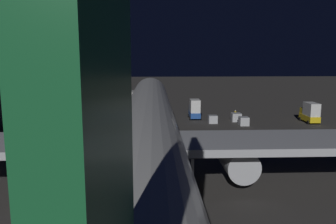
{
  "coord_description": "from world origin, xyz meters",
  "views": [
    {
      "loc": [
        -0.71,
        42.96,
        12.88
      ],
      "look_at": [
        -3.0,
        -12.7,
        3.5
      ],
      "focal_mm": 36.4,
      "sensor_mm": 36.0,
      "label": 1
    }
  ],
  "objects_px": {
    "apron_floodlight_mast": "(14,68)",
    "ground_crew_by_belt_loader": "(171,116)",
    "jet_bridge": "(87,101)",
    "catering_truck": "(195,109)",
    "airliner_at_gate": "(147,132)",
    "cargo_truck_aft": "(310,113)",
    "baggage_container_near_belt": "(244,121)",
    "traffic_cone_nose_starboard": "(139,120)",
    "baggage_container_spare": "(236,117)",
    "baggage_container_mid_row": "(213,119)",
    "traffic_cone_nose_port": "(162,120)",
    "ground_crew_marshaller_fwd": "(235,114)"
  },
  "relations": [
    {
      "from": "airliner_at_gate",
      "to": "baggage_container_mid_row",
      "type": "relative_size",
      "value": 42.88
    },
    {
      "from": "apron_floodlight_mast",
      "to": "airliner_at_gate",
      "type": "bearing_deg",
      "value": 127.23
    },
    {
      "from": "ground_crew_marshaller_fwd",
      "to": "airliner_at_gate",
      "type": "bearing_deg",
      "value": 64.35
    },
    {
      "from": "cargo_truck_aft",
      "to": "apron_floodlight_mast",
      "type": "bearing_deg",
      "value": -2.49
    },
    {
      "from": "jet_bridge",
      "to": "baggage_container_near_belt",
      "type": "relative_size",
      "value": 9.8
    },
    {
      "from": "ground_crew_marshaller_fwd",
      "to": "traffic_cone_nose_port",
      "type": "relative_size",
      "value": 3.11
    },
    {
      "from": "baggage_container_mid_row",
      "to": "ground_crew_marshaller_fwd",
      "type": "relative_size",
      "value": 0.95
    },
    {
      "from": "baggage_container_mid_row",
      "to": "traffic_cone_nose_port",
      "type": "distance_m",
      "value": 9.97
    },
    {
      "from": "airliner_at_gate",
      "to": "cargo_truck_aft",
      "type": "relative_size",
      "value": 13.67
    },
    {
      "from": "cargo_truck_aft",
      "to": "traffic_cone_nose_port",
      "type": "bearing_deg",
      "value": -5.15
    },
    {
      "from": "baggage_container_spare",
      "to": "ground_crew_marshaller_fwd",
      "type": "relative_size",
      "value": 1.08
    },
    {
      "from": "cargo_truck_aft",
      "to": "traffic_cone_nose_port",
      "type": "xyz_separation_m",
      "value": [
        28.4,
        -2.56,
        -1.66
      ]
    },
    {
      "from": "catering_truck",
      "to": "traffic_cone_nose_starboard",
      "type": "bearing_deg",
      "value": 11.35
    },
    {
      "from": "baggage_container_spare",
      "to": "catering_truck",
      "type": "bearing_deg",
      "value": -21.02
    },
    {
      "from": "jet_bridge",
      "to": "catering_truck",
      "type": "height_order",
      "value": "jet_bridge"
    },
    {
      "from": "apron_floodlight_mast",
      "to": "baggage_container_mid_row",
      "type": "height_order",
      "value": "apron_floodlight_mast"
    },
    {
      "from": "airliner_at_gate",
      "to": "traffic_cone_nose_starboard",
      "type": "bearing_deg",
      "value": -86.26
    },
    {
      "from": "ground_crew_by_belt_loader",
      "to": "baggage_container_near_belt",
      "type": "bearing_deg",
      "value": 161.07
    },
    {
      "from": "baggage_container_mid_row",
      "to": "traffic_cone_nose_port",
      "type": "xyz_separation_m",
      "value": [
        9.67,
        -2.4,
        -0.48
      ]
    },
    {
      "from": "traffic_cone_nose_port",
      "to": "ground_crew_by_belt_loader",
      "type": "bearing_deg",
      "value": 176.02
    },
    {
      "from": "airliner_at_gate",
      "to": "cargo_truck_aft",
      "type": "xyz_separation_m",
      "value": [
        -30.6,
        -31.12,
        -3.62
      ]
    },
    {
      "from": "baggage_container_near_belt",
      "to": "baggage_container_mid_row",
      "type": "relative_size",
      "value": 1.11
    },
    {
      "from": "baggage_container_near_belt",
      "to": "traffic_cone_nose_starboard",
      "type": "height_order",
      "value": "baggage_container_near_belt"
    },
    {
      "from": "jet_bridge",
      "to": "traffic_cone_nose_starboard",
      "type": "relative_size",
      "value": 32.28
    },
    {
      "from": "baggage_container_near_belt",
      "to": "catering_truck",
      "type": "bearing_deg",
      "value": -39.57
    },
    {
      "from": "jet_bridge",
      "to": "baggage_container_spare",
      "type": "bearing_deg",
      "value": -156.51
    },
    {
      "from": "ground_crew_marshaller_fwd",
      "to": "baggage_container_spare",
      "type": "bearing_deg",
      "value": 79.52
    },
    {
      "from": "apron_floodlight_mast",
      "to": "baggage_container_near_belt",
      "type": "xyz_separation_m",
      "value": [
        -42.73,
        4.52,
        -9.71
      ]
    },
    {
      "from": "catering_truck",
      "to": "ground_crew_by_belt_loader",
      "type": "bearing_deg",
      "value": 25.98
    },
    {
      "from": "jet_bridge",
      "to": "traffic_cone_nose_port",
      "type": "distance_m",
      "value": 18.04
    },
    {
      "from": "jet_bridge",
      "to": "apron_floodlight_mast",
      "type": "distance_m",
      "value": 20.44
    },
    {
      "from": "baggage_container_near_belt",
      "to": "apron_floodlight_mast",
      "type": "bearing_deg",
      "value": -6.04
    },
    {
      "from": "baggage_container_mid_row",
      "to": "baggage_container_near_belt",
      "type": "bearing_deg",
      "value": 157.33
    },
    {
      "from": "cargo_truck_aft",
      "to": "baggage_container_mid_row",
      "type": "xyz_separation_m",
      "value": [
        18.74,
        -0.16,
        -1.19
      ]
    },
    {
      "from": "jet_bridge",
      "to": "catering_truck",
      "type": "bearing_deg",
      "value": -142.16
    },
    {
      "from": "baggage_container_near_belt",
      "to": "ground_crew_marshaller_fwd",
      "type": "distance_m",
      "value": 7.04
    },
    {
      "from": "airliner_at_gate",
      "to": "ground_crew_by_belt_loader",
      "type": "relative_size",
      "value": 38.25
    },
    {
      "from": "catering_truck",
      "to": "baggage_container_mid_row",
      "type": "height_order",
      "value": "catering_truck"
    },
    {
      "from": "airliner_at_gate",
      "to": "apron_floodlight_mast",
      "type": "height_order",
      "value": "airliner_at_gate"
    },
    {
      "from": "jet_bridge",
      "to": "airliner_at_gate",
      "type": "bearing_deg",
      "value": 114.69
    },
    {
      "from": "ground_crew_marshaller_fwd",
      "to": "traffic_cone_nose_starboard",
      "type": "bearing_deg",
      "value": 6.99
    },
    {
      "from": "apron_floodlight_mast",
      "to": "ground_crew_by_belt_loader",
      "type": "xyz_separation_m",
      "value": [
        -29.57,
        0.01,
        -9.5
      ]
    },
    {
      "from": "catering_truck",
      "to": "traffic_cone_nose_starboard",
      "type": "xyz_separation_m",
      "value": [
        11.11,
        2.23,
        -1.71
      ]
    },
    {
      "from": "apron_floodlight_mast",
      "to": "cargo_truck_aft",
      "type": "bearing_deg",
      "value": 177.51
    },
    {
      "from": "jet_bridge",
      "to": "apron_floodlight_mast",
      "type": "xyz_separation_m",
      "value": [
        15.68,
        -12.19,
        4.81
      ]
    },
    {
      "from": "airliner_at_gate",
      "to": "cargo_truck_aft",
      "type": "bearing_deg",
      "value": -134.51
    },
    {
      "from": "airliner_at_gate",
      "to": "apron_floodlight_mast",
      "type": "bearing_deg",
      "value": -52.77
    },
    {
      "from": "baggage_container_near_belt",
      "to": "ground_crew_marshaller_fwd",
      "type": "relative_size",
      "value": 1.06
    },
    {
      "from": "baggage_container_near_belt",
      "to": "traffic_cone_nose_port",
      "type": "height_order",
      "value": "baggage_container_near_belt"
    },
    {
      "from": "apron_floodlight_mast",
      "to": "baggage_container_mid_row",
      "type": "distance_m",
      "value": 38.68
    }
  ]
}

